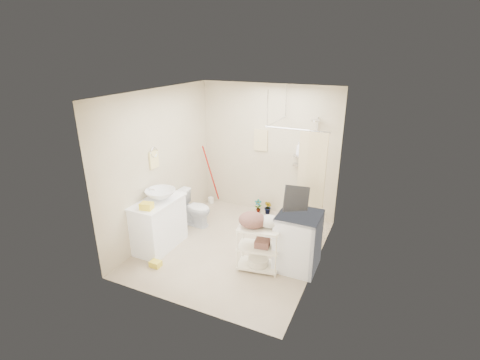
{
  "coord_description": "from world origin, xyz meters",
  "views": [
    {
      "loc": [
        2.26,
        -4.66,
        3.21
      ],
      "look_at": [
        0.01,
        0.25,
        1.15
      ],
      "focal_mm": 26.0,
      "sensor_mm": 36.0,
      "label": 1
    }
  ],
  "objects_px": {
    "washing_machine": "(298,241)",
    "vanity": "(159,224)",
    "toilet": "(194,208)",
    "laundry_rack": "(259,244)"
  },
  "relations": [
    {
      "from": "vanity",
      "to": "laundry_rack",
      "type": "bearing_deg",
      "value": 3.78
    },
    {
      "from": "washing_machine",
      "to": "vanity",
      "type": "bearing_deg",
      "value": -170.46
    },
    {
      "from": "toilet",
      "to": "laundry_rack",
      "type": "height_order",
      "value": "laundry_rack"
    },
    {
      "from": "toilet",
      "to": "washing_machine",
      "type": "xyz_separation_m",
      "value": [
        2.18,
        -0.53,
        0.11
      ]
    },
    {
      "from": "washing_machine",
      "to": "laundry_rack",
      "type": "xyz_separation_m",
      "value": [
        -0.53,
        -0.3,
        -0.02
      ]
    },
    {
      "from": "vanity",
      "to": "toilet",
      "type": "height_order",
      "value": "vanity"
    },
    {
      "from": "toilet",
      "to": "laundry_rack",
      "type": "xyz_separation_m",
      "value": [
        1.65,
        -0.83,
        0.09
      ]
    },
    {
      "from": "toilet",
      "to": "washing_machine",
      "type": "bearing_deg",
      "value": -101.13
    },
    {
      "from": "toilet",
      "to": "washing_machine",
      "type": "distance_m",
      "value": 2.25
    },
    {
      "from": "washing_machine",
      "to": "laundry_rack",
      "type": "relative_size",
      "value": 1.05
    }
  ]
}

